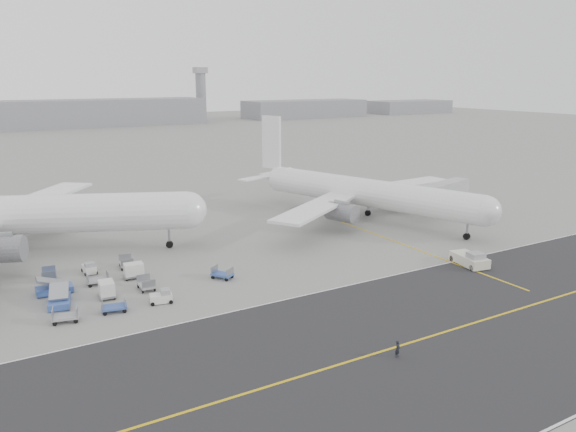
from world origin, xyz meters
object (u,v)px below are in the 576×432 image
airliner_a (5,215)px  ground_crew_a (398,349)px  control_tower (201,93)px  jet_bridge (442,192)px  pushback_tug (470,259)px  airliner_b (361,192)px

airliner_a → ground_crew_a: (28.43, -53.68, -5.02)m
control_tower → airliner_a: size_ratio=0.56×
control_tower → jet_bridge: (-50.54, -245.82, -11.81)m
airliner_a → pushback_tug: size_ratio=7.27×
airliner_b → jet_bridge: airliner_b is taller
control_tower → airliner_b: (-65.79, -240.62, -11.10)m
airliner_b → pushback_tug: airliner_b is taller
jet_bridge → ground_crew_a: 59.23m
ground_crew_a → pushback_tug: bearing=9.5°
airliner_b → pushback_tug: size_ratio=6.53×
control_tower → ground_crew_a: (-95.18, -284.58, -15.42)m
pushback_tug → ground_crew_a: (-26.41, -15.14, -0.05)m
control_tower → ground_crew_a: control_tower is taller
control_tower → pushback_tug: bearing=-104.3°
pushback_tug → jet_bridge: 30.04m
airliner_b → pushback_tug: 29.29m
airliner_a → pushback_tug: airliner_a is taller
airliner_a → ground_crew_a: airliner_a is taller
control_tower → pushback_tug: size_ratio=4.08×
control_tower → jet_bridge: control_tower is taller
pushback_tug → ground_crew_a: 30.45m
jet_bridge → ground_crew_a: (-44.64, -38.76, -3.61)m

